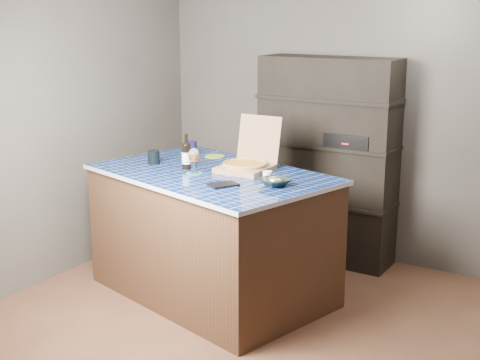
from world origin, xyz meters
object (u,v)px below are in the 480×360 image
Objects in this scene: pizza_box at (247,164)px; bowl at (275,182)px; dvd_case at (223,185)px; mead_bottle at (186,155)px; wine_glass at (194,156)px; kitchen_island at (212,234)px.

pizza_box is 0.49m from bowl.
pizza_box reaches higher than dvd_case.
mead_bottle is 0.18m from wine_glass.
bowl is at bearing 0.99° from wine_glass.
bowl is (0.31, 0.19, 0.02)m from dvd_case.
wine_glass is at bearing -35.16° from mead_bottle.
bowl reaches higher than dvd_case.
kitchen_island is 9.68× the size of bowl.
pizza_box is 0.47m from mead_bottle.
mead_bottle is at bearing 144.84° from wine_glass.
kitchen_island is 0.64m from mead_bottle.
kitchen_island is 0.80m from bowl.
dvd_case is at bearing -25.26° from wine_glass.
mead_bottle reaches higher than wine_glass.
wine_glass is at bearing -179.01° from bowl.
pizza_box is 2.30× the size of dvd_case.
pizza_box is at bearing 24.48° from mead_bottle.
pizza_box is 2.13× the size of bowl.
pizza_box is 0.42m from wine_glass.
mead_bottle is at bearing -177.85° from dvd_case.
mead_bottle is at bearing 173.81° from bowl.
pizza_box is (0.20, 0.18, 0.55)m from kitchen_island.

